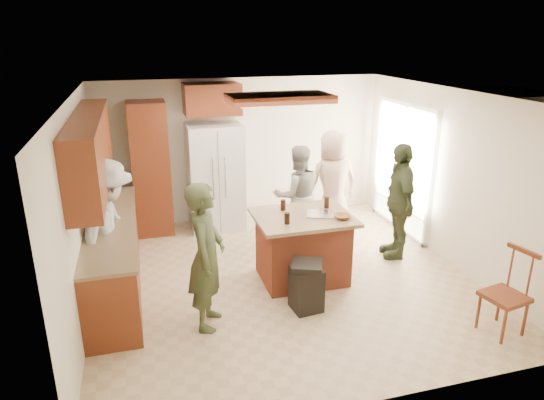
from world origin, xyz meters
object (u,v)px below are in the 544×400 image
object	(u,v)px
person_front_left	(206,257)
trash_bin	(306,286)
refrigerator	(216,177)
person_side_right	(399,201)
person_counter	(110,231)
kitchen_island	(302,247)
person_behind_right	(333,184)
spindle_chair	(506,296)
person_behind_left	(297,195)

from	to	relation	value
person_front_left	trash_bin	xyz separation A→B (m)	(1.19, -0.01, -0.54)
person_front_left	trash_bin	world-z (taller)	person_front_left
refrigerator	trash_bin	world-z (taller)	refrigerator
person_side_right	person_counter	size ratio (longest dim) A/B	0.96
kitchen_island	person_behind_right	bearing A→B (deg)	53.84
person_behind_right	trash_bin	distance (m)	2.48
person_front_left	spindle_chair	size ratio (longest dim) A/B	1.73
kitchen_island	person_counter	bearing A→B (deg)	175.59
person_side_right	refrigerator	xyz separation A→B (m)	(-2.41, 1.86, 0.03)
trash_bin	spindle_chair	world-z (taller)	spindle_chair
refrigerator	trash_bin	bearing A→B (deg)	-78.53
person_front_left	person_counter	world-z (taller)	person_counter
refrigerator	spindle_chair	distance (m)	4.77
person_front_left	trash_bin	size ratio (longest dim) A/B	2.73
person_side_right	spindle_chair	size ratio (longest dim) A/B	1.75
person_behind_right	refrigerator	size ratio (longest dim) A/B	0.98
person_front_left	trash_bin	bearing A→B (deg)	-71.69
refrigerator	trash_bin	distance (m)	3.06
person_front_left	person_behind_left	xyz separation A→B (m)	(1.71, 1.91, -0.06)
person_side_right	person_counter	world-z (taller)	person_counter
person_side_right	trash_bin	world-z (taller)	person_side_right
kitchen_island	spindle_chair	bearing A→B (deg)	-45.62
refrigerator	trash_bin	xyz separation A→B (m)	(0.60, -2.95, -0.58)
person_behind_left	person_behind_right	size ratio (longest dim) A/B	0.91
person_front_left	person_side_right	bearing A→B (deg)	-51.68
person_behind_right	person_counter	bearing A→B (deg)	15.76
person_counter	spindle_chair	world-z (taller)	person_counter
kitchen_island	trash_bin	bearing A→B (deg)	-105.38
person_behind_right	person_side_right	distance (m)	1.20
refrigerator	trash_bin	size ratio (longest dim) A/B	2.86
person_behind_left	refrigerator	world-z (taller)	refrigerator
kitchen_island	trash_bin	distance (m)	0.80
person_behind_right	spindle_chair	xyz separation A→B (m)	(0.78, -3.15, -0.43)
trash_bin	person_behind_right	bearing A→B (deg)	60.45
person_front_left	kitchen_island	world-z (taller)	person_front_left
person_behind_right	spindle_chair	distance (m)	3.27
person_side_right	kitchen_island	distance (m)	1.69
person_front_left	person_counter	size ratio (longest dim) A/B	0.95
person_side_right	refrigerator	world-z (taller)	refrigerator
person_behind_right	person_behind_left	bearing A→B (deg)	12.23
person_side_right	spindle_chair	distance (m)	2.18
person_counter	trash_bin	size ratio (longest dim) A/B	2.86
refrigerator	kitchen_island	size ratio (longest dim) A/B	1.41
person_side_right	trash_bin	distance (m)	2.18
person_behind_right	trash_bin	size ratio (longest dim) A/B	2.80
person_behind_left	trash_bin	distance (m)	2.05
trash_bin	person_front_left	bearing A→B (deg)	179.66
person_behind_left	kitchen_island	world-z (taller)	person_behind_left
person_side_right	kitchen_island	size ratio (longest dim) A/B	1.36
person_behind_left	kitchen_island	bearing A→B (deg)	76.52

